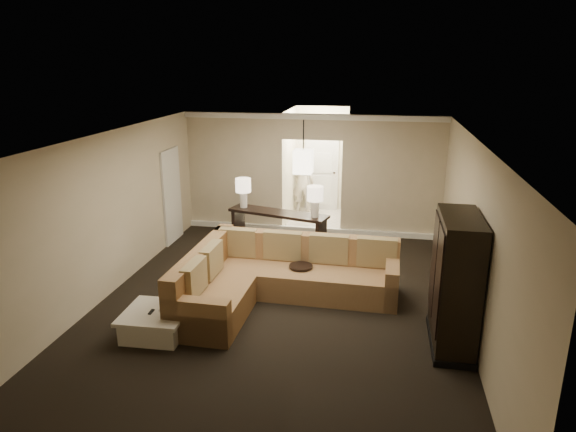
% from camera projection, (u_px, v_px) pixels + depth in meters
% --- Properties ---
extents(ground, '(8.00, 8.00, 0.00)m').
position_uv_depth(ground, '(277.00, 306.00, 8.58)').
color(ground, black).
rests_on(ground, ground).
extents(wall_back, '(6.00, 0.04, 2.80)m').
position_uv_depth(wall_back, '(312.00, 174.00, 11.93)').
color(wall_back, beige).
rests_on(wall_back, ground).
extents(wall_front, '(6.00, 0.04, 2.80)m').
position_uv_depth(wall_front, '(183.00, 370.00, 4.41)').
color(wall_front, beige).
rests_on(wall_front, ground).
extents(wall_left, '(0.04, 8.00, 2.80)m').
position_uv_depth(wall_left, '(104.00, 217.00, 8.69)').
color(wall_left, beige).
rests_on(wall_left, ground).
extents(wall_right, '(0.04, 8.00, 2.80)m').
position_uv_depth(wall_right, '(474.00, 238.00, 7.65)').
color(wall_right, beige).
rests_on(wall_right, ground).
extents(ceiling, '(6.00, 8.00, 0.02)m').
position_uv_depth(ceiling, '(276.00, 139.00, 7.76)').
color(ceiling, silver).
rests_on(ceiling, wall_back).
extents(crown_molding, '(6.00, 0.10, 0.12)m').
position_uv_depth(crown_molding, '(312.00, 117.00, 11.50)').
color(crown_molding, white).
rests_on(crown_molding, wall_back).
extents(baseboard, '(6.00, 0.10, 0.12)m').
position_uv_depth(baseboard, '(311.00, 230.00, 12.27)').
color(baseboard, white).
rests_on(baseboard, ground).
extents(side_door, '(0.05, 0.90, 2.10)m').
position_uv_depth(side_door, '(172.00, 196.00, 11.42)').
color(side_door, white).
rests_on(side_door, ground).
extents(foyer, '(1.44, 2.02, 2.80)m').
position_uv_depth(foyer, '(319.00, 167.00, 13.22)').
color(foyer, beige).
rests_on(foyer, ground).
extents(sectional_sofa, '(3.41, 2.70, 1.01)m').
position_uv_depth(sectional_sofa, '(274.00, 278.00, 8.71)').
color(sectional_sofa, brown).
rests_on(sectional_sofa, ground).
extents(coffee_table, '(0.97, 0.97, 0.39)m').
position_uv_depth(coffee_table, '(157.00, 322.00, 7.67)').
color(coffee_table, silver).
rests_on(coffee_table, ground).
extents(console_table, '(2.25, 1.05, 0.85)m').
position_uv_depth(console_table, '(278.00, 227.00, 11.04)').
color(console_table, black).
rests_on(console_table, ground).
extents(armoire, '(0.58, 1.34, 1.93)m').
position_uv_depth(armoire, '(455.00, 285.00, 7.19)').
color(armoire, black).
rests_on(armoire, ground).
extents(drink_table, '(0.41, 0.41, 0.52)m').
position_uv_depth(drink_table, '(301.00, 273.00, 8.99)').
color(drink_table, black).
rests_on(drink_table, ground).
extents(table_lamp_left, '(0.34, 0.34, 0.65)m').
position_uv_depth(table_lamp_left, '(243.00, 188.00, 11.16)').
color(table_lamp_left, white).
rests_on(table_lamp_left, console_table).
extents(table_lamp_right, '(0.34, 0.34, 0.65)m').
position_uv_depth(table_lamp_right, '(315.00, 197.00, 10.47)').
color(table_lamp_right, white).
rests_on(table_lamp_right, console_table).
extents(pendant_light, '(0.38, 0.38, 1.09)m').
position_uv_depth(pendant_light, '(303.00, 161.00, 10.55)').
color(pendant_light, black).
rests_on(pendant_light, ceiling).
extents(person, '(0.68, 0.48, 1.79)m').
position_uv_depth(person, '(303.00, 180.00, 13.66)').
color(person, beige).
rests_on(person, ground).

